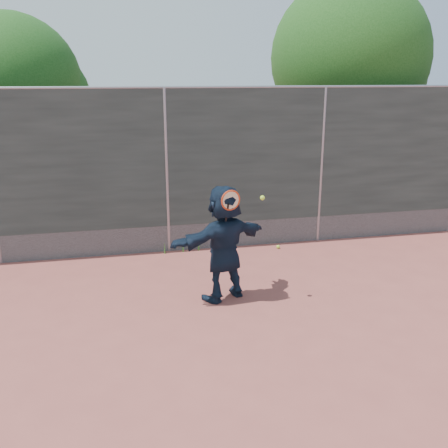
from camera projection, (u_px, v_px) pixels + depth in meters
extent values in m
plane|color=#9E4C42|center=(201.00, 343.00, 6.20)|extent=(80.00, 80.00, 0.00)
imported|color=#121F32|center=(224.00, 243.00, 7.24)|extent=(1.67, 1.09, 1.72)
sphere|color=#C2F837|center=(278.00, 247.00, 9.59)|extent=(0.07, 0.07, 0.07)
cube|color=#38423D|center=(166.00, 159.00, 8.98)|extent=(20.00, 0.04, 2.50)
cube|color=slate|center=(169.00, 238.00, 9.41)|extent=(20.00, 0.03, 0.50)
cylinder|color=gray|center=(164.00, 87.00, 8.63)|extent=(20.00, 0.05, 0.05)
cylinder|color=gray|center=(167.00, 173.00, 9.05)|extent=(0.06, 0.06, 3.00)
cylinder|color=gray|center=(321.00, 167.00, 9.67)|extent=(0.06, 0.06, 3.00)
torus|color=red|center=(231.00, 200.00, 6.87)|extent=(0.29, 0.10, 0.29)
cylinder|color=beige|center=(231.00, 200.00, 6.87)|extent=(0.24, 0.07, 0.25)
cylinder|color=black|center=(227.00, 214.00, 6.93)|extent=(0.06, 0.13, 0.33)
sphere|color=#C2F837|center=(262.00, 198.00, 6.99)|extent=(0.07, 0.07, 0.07)
cylinder|color=#382314|center=(343.00, 157.00, 12.10)|extent=(0.28, 0.28, 2.60)
sphere|color=#23561C|center=(349.00, 58.00, 11.44)|extent=(3.60, 3.60, 3.60)
sphere|color=#23561C|center=(372.00, 74.00, 11.88)|extent=(2.52, 2.52, 2.52)
cylinder|color=#382314|center=(22.00, 172.00, 11.36)|extent=(0.28, 0.28, 2.20)
sphere|color=#23561C|center=(12.00, 84.00, 10.81)|extent=(3.00, 3.00, 3.00)
sphere|color=#23561C|center=(43.00, 98.00, 11.21)|extent=(2.10, 2.10, 2.10)
cone|color=#387226|center=(183.00, 245.00, 9.38)|extent=(0.03, 0.03, 0.26)
cone|color=#387226|center=(199.00, 243.00, 9.46)|extent=(0.03, 0.03, 0.30)
cone|color=#387226|center=(165.00, 248.00, 9.30)|extent=(0.03, 0.03, 0.22)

